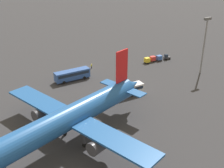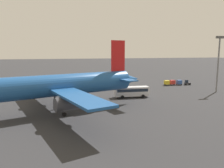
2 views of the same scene
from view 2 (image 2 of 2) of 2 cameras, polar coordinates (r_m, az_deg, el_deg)
name	(u,v)px [view 2 (image 2 of 2)]	position (r m, az deg, el deg)	size (l,w,h in m)	color
ground_plane	(111,85)	(91.53, -0.17, -0.19)	(600.00, 600.00, 0.00)	#2D2D30
airplane	(52,86)	(50.45, -15.36, -0.57)	(47.98, 41.57, 16.80)	#1E5193
shuttle_bus_near	(94,83)	(82.45, -4.78, 0.21)	(11.53, 3.35, 3.38)	#2D5199
shuttle_bus_far	(131,91)	(67.04, 5.11, -1.84)	(10.57, 3.54, 3.24)	silver
baggage_tug	(187,83)	(96.20, 19.03, 0.34)	(2.65, 2.13, 2.10)	#333338
worker_person	(115,83)	(90.43, 0.88, 0.26)	(0.38, 0.38, 1.74)	#1E1E2D
cargo_cart_blue	(179,82)	(94.73, 17.16, 0.45)	(2.11, 1.82, 2.06)	#38383D
cargo_cart_red	(173,82)	(93.74, 15.56, 0.44)	(2.11, 1.82, 2.06)	#38383D
cargo_cart_yellow	(167,83)	(92.24, 14.11, 0.37)	(2.11, 1.82, 2.06)	#38383D
light_pole	(218,59)	(82.59, 26.06, 6.00)	(2.80, 0.70, 18.99)	slate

